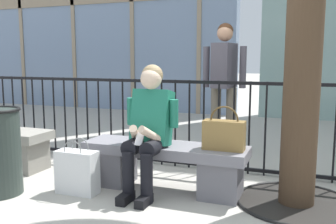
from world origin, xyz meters
name	(u,v)px	position (x,y,z in m)	size (l,w,h in m)	color
ground_plane	(164,189)	(0.00, 0.00, 0.00)	(60.00, 60.00, 0.00)	#B2ADA3
stone_bench	(164,162)	(0.00, 0.00, 0.27)	(1.60, 0.44, 0.45)	slate
seated_person_with_phone	(148,125)	(-0.11, -0.13, 0.65)	(0.52, 0.66, 1.21)	black
handbag_on_bench	(224,134)	(0.58, -0.01, 0.59)	(0.37, 0.15, 0.40)	olive
shopping_bag	(77,172)	(-0.73, -0.39, 0.21)	(0.40, 0.17, 0.52)	white
bystander_at_railing	(224,80)	(0.26, 1.43, 1.00)	(0.55, 0.41, 1.71)	#6B6051
plaza_railing	(189,124)	(0.00, 0.79, 0.52)	(7.58, 0.04, 1.02)	black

